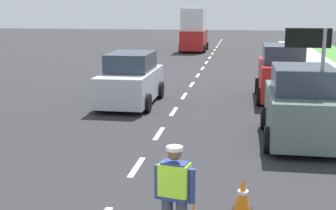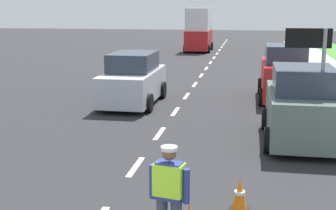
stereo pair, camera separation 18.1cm
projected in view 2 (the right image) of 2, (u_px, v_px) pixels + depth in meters
ground_plane at (202, 75)px, 25.85m from camera, size 96.00×96.00×0.00m
lane_center_line at (209, 65)px, 29.89m from camera, size 0.14×46.40×0.01m
road_worker at (171, 192)px, 7.25m from camera, size 0.77×0.36×1.67m
lane_direction_sign at (314, 60)px, 11.96m from camera, size 1.16×0.11×3.20m
traffic_cone_far at (240, 195)px, 8.65m from camera, size 0.36×0.36×0.66m
delivery_truck at (199, 32)px, 38.74m from camera, size 2.16×4.60×3.54m
car_parked_curbside at (302, 107)px, 12.97m from camera, size 2.06×3.84×2.14m
car_oncoming_lead at (133, 80)px, 18.09m from camera, size 2.06×4.31×1.99m
car_parked_far at (284, 75)px, 18.73m from camera, size 2.00×3.99×2.24m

